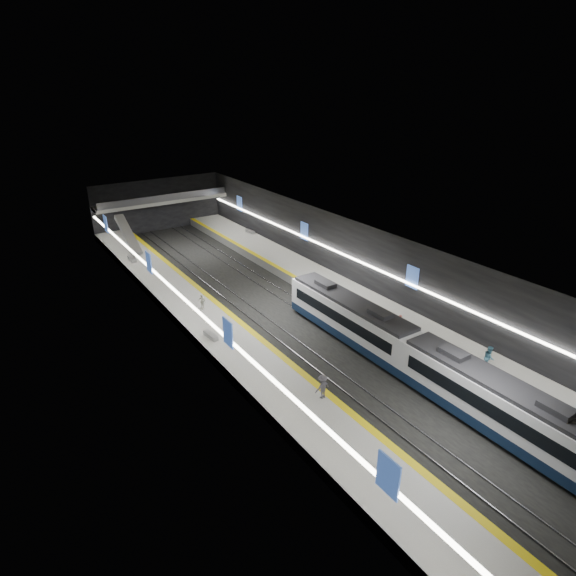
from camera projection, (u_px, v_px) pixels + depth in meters
ground at (281, 313)px, 49.22m from camera, size 70.00×70.00×0.00m
ceiling at (281, 239)px, 45.98m from camera, size 20.00×70.00×0.04m
wall_left at (186, 301)px, 42.54m from camera, size 0.04×70.00×8.00m
wall_right at (358, 258)px, 52.66m from camera, size 0.04×70.00×8.00m
wall_back at (158, 205)px, 74.26m from camera, size 20.00×0.04×8.00m
platform_left at (214, 329)px, 45.22m from camera, size 5.00×70.00×1.00m
tile_surface_left at (214, 324)px, 45.01m from camera, size 5.00×70.00×0.02m
tactile_strip_left at (235, 318)px, 46.12m from camera, size 0.60×70.00×0.02m
platform_right at (338, 292)px, 52.81m from camera, size 5.00×70.00×1.00m
tile_surface_right at (339, 288)px, 52.60m from camera, size 5.00×70.00×0.02m
tactile_strip_right at (323, 292)px, 51.49m from camera, size 0.60×70.00×0.02m
rails at (281, 313)px, 49.19m from camera, size 6.52×70.00×0.12m
train at (412, 353)px, 38.00m from camera, size 2.69×30.04×3.60m
ad_posters at (275, 269)px, 48.16m from camera, size 19.94×53.50×2.20m
cove_light_left at (188, 303)px, 42.72m from camera, size 0.25×68.60×0.12m
cove_light_right at (356, 260)px, 52.64m from camera, size 0.25×68.60×0.12m
mezzanine_bridge at (162, 201)px, 72.26m from camera, size 20.00×3.00×1.50m
escalator at (128, 235)px, 64.06m from camera, size 1.20×7.50×3.92m
bench_left_near at (211, 336)px, 42.54m from camera, size 0.68×1.83×0.44m
bench_left_far at (132, 259)px, 60.22m from camera, size 0.55×1.95×0.48m
bench_right_far at (250, 232)px, 70.90m from camera, size 0.72×1.81×0.43m
passenger_right_a at (400, 324)px, 43.25m from camera, size 0.54×0.70×1.72m
passenger_right_b at (489, 358)px, 37.79m from camera, size 1.21×1.19×1.97m
passenger_left_a at (202, 302)px, 47.59m from camera, size 0.72×0.99×1.56m
passenger_left_b at (322, 387)px, 34.33m from camera, size 1.26×0.79×1.89m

